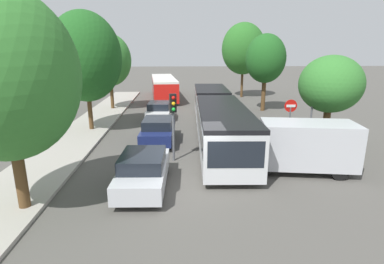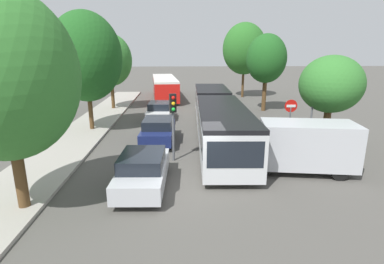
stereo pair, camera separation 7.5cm
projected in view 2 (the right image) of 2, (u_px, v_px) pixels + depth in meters
ground_plane at (193, 189)px, 12.10m from camera, size 200.00×200.00×0.00m
kerb_strip_left at (96, 121)px, 23.38m from camera, size 3.20×34.15×0.14m
articulated_bus at (217, 114)px, 19.54m from camera, size 3.31×16.90×2.50m
city_bus_rear at (165, 86)px, 34.92m from camera, size 3.47×11.48×2.43m
queued_car_silver at (143, 170)px, 12.05m from camera, size 2.00×4.35×1.48m
queued_car_navy at (158, 130)px, 18.13m from camera, size 2.01×4.37×1.49m
queued_car_white at (160, 111)px, 23.92m from camera, size 1.99×4.31×1.47m
white_van at (302, 146)px, 13.55m from camera, size 5.24×2.68×2.31m
traffic_light at (173, 112)px, 14.57m from camera, size 0.36×0.39×3.40m
no_entry_sign at (290, 116)px, 16.59m from camera, size 0.70×0.08×2.82m
direction_sign_post at (313, 105)px, 16.12m from camera, size 0.33×1.39×3.60m
tree_left_near at (4, 76)px, 9.32m from camera, size 4.57×4.57×7.36m
tree_left_mid at (86, 59)px, 19.69m from camera, size 4.71×4.71×7.95m
tree_left_far at (110, 60)px, 27.35m from camera, size 3.93×3.93×6.95m
tree_right_near at (332, 86)px, 16.14m from camera, size 3.36×3.36×5.20m
tree_right_mid at (266, 59)px, 26.78m from camera, size 3.58×3.58×6.91m
tree_right_far at (244, 50)px, 34.88m from camera, size 5.03×5.03×8.60m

